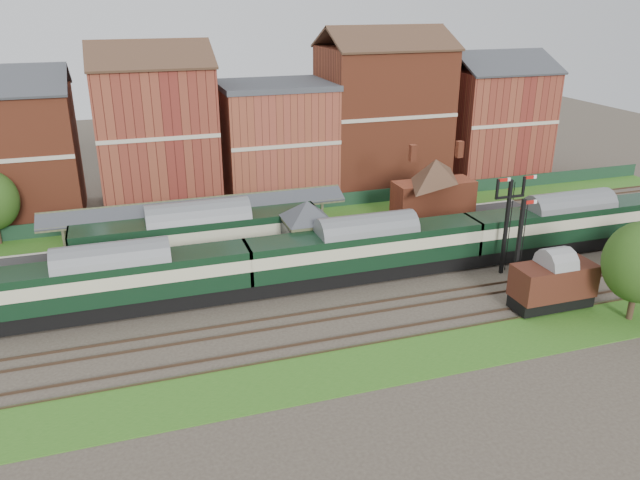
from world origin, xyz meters
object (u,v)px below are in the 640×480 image
object	(u,v)px
signal_box	(307,233)
goods_van_a	(553,283)
platform_railcar	(200,237)
dmu_train	(366,249)
semaphore_bracket	(507,220)

from	to	relation	value
signal_box	goods_van_a	size ratio (longest dim) A/B	1.00
platform_railcar	signal_box	bearing A→B (deg)	-21.19
dmu_train	platform_railcar	distance (m)	13.90
signal_box	semaphore_bracket	distance (m)	16.16
semaphore_bracket	platform_railcar	xyz separation A→B (m)	(-23.42, 9.00, -1.91)
goods_van_a	semaphore_bracket	bearing A→B (deg)	88.54
dmu_train	signal_box	bearing A→B (deg)	140.24
platform_railcar	goods_van_a	world-z (taller)	platform_railcar
semaphore_bracket	dmu_train	xyz separation A→B (m)	(-11.13, 2.50, -2.05)
semaphore_bracket	signal_box	bearing A→B (deg)	159.08
platform_railcar	dmu_train	bearing A→B (deg)	-27.87
semaphore_bracket	goods_van_a	world-z (taller)	semaphore_bracket
semaphore_bracket	platform_railcar	distance (m)	25.16
signal_box	semaphore_bracket	size ratio (longest dim) A/B	0.73
semaphore_bracket	dmu_train	world-z (taller)	semaphore_bracket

